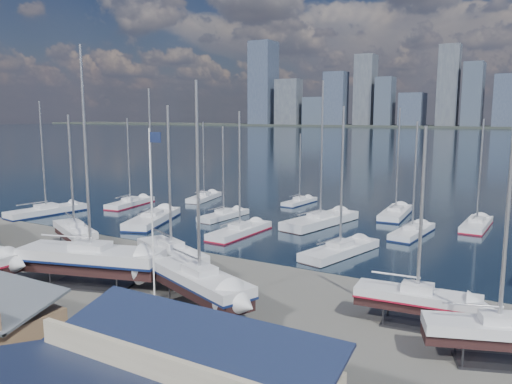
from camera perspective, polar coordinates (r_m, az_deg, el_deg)
The scene contains 23 objects.
ground at distance 43.79m, azimuth -13.20°, elevation -9.88°, with size 1400.00×1400.00×0.00m, color #605E59.
water at distance 341.35m, azimuth 25.64°, elevation 5.56°, with size 1400.00×600.00×0.40m, color #182637.
sailboat_cradle_2 at distance 54.88m, azimuth -20.02°, elevation -4.26°, with size 8.62×5.67×13.89m.
sailboat_cradle_3 at distance 43.16m, azimuth -18.32°, elevation -7.27°, with size 12.51×6.65×19.21m.
sailboat_cradle_4 at distance 44.03m, azimuth -9.65°, elevation -6.94°, with size 9.16×5.85×14.65m.
sailboat_cradle_5 at distance 36.33m, azimuth -6.46°, elevation -10.16°, with size 10.35×6.26×16.17m.
sailboat_cradle_6 at distance 35.01m, azimuth 17.93°, elevation -11.55°, with size 8.18×2.93×13.19m.
sailboat_cradle_7 at distance 31.75m, azimuth 25.97°, elevation -14.15°, with size 8.29×4.88×13.30m.
sailboat_moored_0 at distance 76.06m, azimuth -22.83°, elevation -2.17°, with size 4.63×11.35×16.48m.
sailboat_moored_1 at distance 79.19m, azimuth -14.16°, elevation -1.34°, with size 3.92×9.68×14.07m.
sailboat_moored_2 at distance 82.52m, azimuth -5.94°, elevation -0.70°, with size 4.19×9.17×13.37m.
sailboat_moored_3 at distance 66.04m, azimuth -11.71°, elevation -3.23°, with size 7.18×12.42×17.92m.
sailboat_moored_4 at distance 67.60m, azimuth -3.71°, elevation -2.78°, with size 3.01×8.73×12.96m.
sailboat_moored_5 at distance 78.54m, azimuth 5.00°, elevation -1.18°, with size 2.86×7.89×11.55m.
sailboat_moored_6 at distance 58.31m, azimuth -1.85°, elevation -4.65°, with size 3.14×10.09×14.96m.
sailboat_moored_7 at distance 63.91m, azimuth 7.37°, elevation -3.51°, with size 6.07×12.96×18.87m.
sailboat_moored_8 at distance 71.35m, azimuth 15.66°, elevation -2.49°, with size 3.59×10.54×15.50m.
sailboat_moored_9 at distance 50.81m, azimuth 9.58°, elevation -6.78°, with size 5.17×10.57×15.39m.
sailboat_moored_10 at distance 60.85m, azimuth 17.41°, elevation -4.49°, with size 3.47×9.42×13.78m.
sailboat_moored_11 at distance 67.55m, azimuth 23.88°, elevation -3.55°, with size 2.94×9.47×14.04m.
car_b at distance 42.80m, azimuth -26.42°, elevation -9.97°, with size 1.58×4.54×1.50m, color gray.
car_d at distance 31.07m, azimuth -17.49°, elevation -16.61°, with size 2.02×4.96×1.44m, color gray.
flagpole at distance 37.47m, azimuth -11.75°, elevation -1.15°, with size 1.14×0.12×12.91m.
Camera 1 is at (28.93, -39.83, 13.82)m, focal length 35.00 mm.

